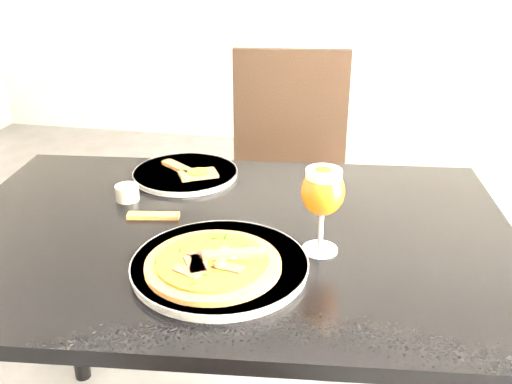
% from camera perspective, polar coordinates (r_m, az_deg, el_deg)
% --- Properties ---
extents(dining_table, '(1.28, 0.93, 0.75)m').
position_cam_1_polar(dining_table, '(1.25, -2.60, -7.41)').
color(dining_table, black).
rests_on(dining_table, ground).
extents(chair_far, '(0.48, 0.48, 0.95)m').
position_cam_1_polar(chair_far, '(2.06, 3.22, 1.64)').
color(chair_far, black).
rests_on(chair_far, ground).
extents(plate_main, '(0.43, 0.43, 0.02)m').
position_cam_1_polar(plate_main, '(1.07, -3.65, -7.33)').
color(plate_main, silver).
rests_on(plate_main, dining_table).
extents(pizza, '(0.25, 0.25, 0.03)m').
position_cam_1_polar(pizza, '(1.04, -4.26, -7.09)').
color(pizza, '#A05C26').
rests_on(pizza, plate_main).
extents(plate_second, '(0.29, 0.29, 0.01)m').
position_cam_1_polar(plate_second, '(1.48, -7.07, 1.84)').
color(plate_second, silver).
rests_on(plate_second, dining_table).
extents(crust_scraps, '(0.17, 0.13, 0.01)m').
position_cam_1_polar(crust_scraps, '(1.46, -6.47, 2.05)').
color(crust_scraps, '#A05C26').
rests_on(crust_scraps, plate_second).
extents(loose_crust, '(0.12, 0.05, 0.01)m').
position_cam_1_polar(loose_crust, '(1.27, -10.23, -2.34)').
color(loose_crust, '#A05C26').
rests_on(loose_crust, dining_table).
extents(sauce_cup, '(0.05, 0.05, 0.04)m').
position_cam_1_polar(sauce_cup, '(1.36, -12.77, 0.00)').
color(sauce_cup, '#B7B6A4').
rests_on(sauce_cup, dining_table).
extents(beer_glass, '(0.08, 0.08, 0.18)m').
position_cam_1_polar(beer_glass, '(1.08, 6.70, 0.01)').
color(beer_glass, '#B6BCBF').
rests_on(beer_glass, dining_table).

